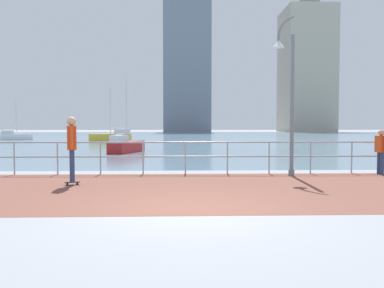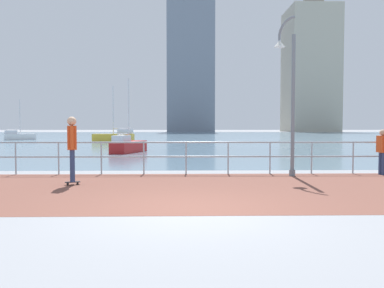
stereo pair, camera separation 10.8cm
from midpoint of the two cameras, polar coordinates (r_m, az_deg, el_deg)
name	(u,v)px [view 1 (the left image)]	position (r m, az deg, el deg)	size (l,w,h in m)	color
ground	(181,139)	(47.35, -1.73, 0.74)	(220.00, 220.00, 0.00)	gray
brick_paving	(187,189)	(9.92, -1.00, -6.57)	(28.00, 6.03, 0.01)	brown
harbor_water	(180,137)	(57.82, -1.76, 1.09)	(180.00, 88.00, 0.00)	slate
waterfront_railing	(185,152)	(12.83, -1.22, -1.12)	(25.25, 0.06, 1.08)	#9EADB7
lamppost	(288,88)	(12.85, 13.69, 7.97)	(0.63, 0.69, 5.06)	slate
skateboarder	(72,144)	(10.88, -17.55, 0.03)	(0.41, 0.55, 1.84)	black
bystander	(381,148)	(14.09, 25.84, -0.59)	(0.27, 0.56, 1.48)	navy
sailboat_red	(15,136)	(48.64, -24.62, 1.07)	(3.24, 2.82, 4.63)	white
sailboat_teal	(126,146)	(23.51, -9.85, -0.23)	(1.92, 3.30, 4.42)	#B21E1E
sailboat_gray	(112,137)	(38.05, -11.79, 0.99)	(3.95, 1.44, 5.45)	gold
tower_brick	(306,70)	(116.08, 16.43, 10.35)	(13.20, 14.12, 36.32)	#B2AD99
tower_steel	(187,66)	(109.35, -0.81, 11.47)	(12.43, 16.41, 38.31)	slate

